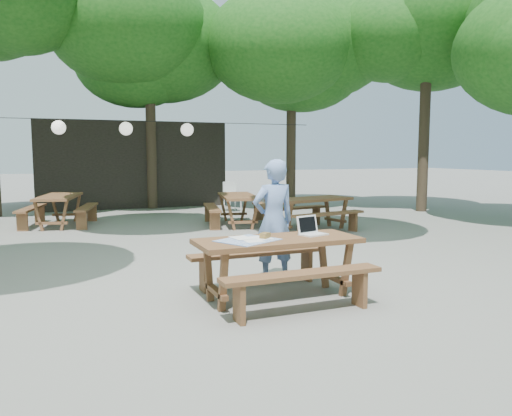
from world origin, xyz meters
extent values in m
plane|color=slate|center=(0.00, 0.00, 0.00)|extent=(80.00, 80.00, 0.00)
cube|color=black|center=(0.50, 10.50, 1.40)|extent=(6.00, 3.00, 2.80)
cube|color=brown|center=(0.49, -1.73, 0.72)|extent=(2.00, 0.80, 0.06)
cube|color=brown|center=(0.49, -2.38, 0.45)|extent=(1.90, 0.28, 0.05)
cube|color=brown|center=(0.49, -1.08, 0.45)|extent=(1.90, 0.28, 0.05)
cube|color=brown|center=(0.49, -1.73, 0.34)|extent=(1.70, 0.70, 0.69)
cube|color=brown|center=(3.47, 2.92, 0.72)|extent=(2.11, 1.16, 0.06)
cube|color=brown|center=(3.59, 2.29, 0.45)|extent=(1.92, 0.63, 0.05)
cube|color=brown|center=(3.34, 3.56, 0.45)|extent=(1.92, 0.63, 0.05)
cube|color=brown|center=(3.47, 2.92, 0.34)|extent=(1.80, 1.01, 0.69)
cube|color=brown|center=(-1.87, 5.88, 0.72)|extent=(1.23, 2.13, 0.06)
cube|color=brown|center=(-1.24, 5.73, 0.45)|extent=(0.71, 1.91, 0.05)
cube|color=brown|center=(-2.50, 6.03, 0.45)|extent=(0.71, 1.91, 0.05)
cube|color=brown|center=(-1.87, 5.88, 0.34)|extent=(1.07, 1.81, 0.69)
cube|color=brown|center=(2.24, 4.35, 0.72)|extent=(1.21, 2.12, 0.06)
cube|color=brown|center=(2.87, 4.22, 0.45)|extent=(0.68, 1.92, 0.05)
cube|color=brown|center=(1.60, 4.49, 0.45)|extent=(0.68, 1.92, 0.05)
cube|color=brown|center=(2.24, 4.35, 0.34)|extent=(1.04, 1.81, 0.69)
imported|color=#7292D1|center=(0.78, -0.98, 0.85)|extent=(0.64, 0.44, 1.70)
cube|color=white|center=(3.10, 7.18, 0.40)|extent=(0.50, 0.50, 0.04)
cube|color=white|center=(3.08, 7.38, 0.66)|extent=(0.44, 0.10, 0.48)
cube|color=white|center=(3.10, 7.18, 0.19)|extent=(0.48, 0.48, 0.38)
cube|color=white|center=(1.01, -1.69, 0.76)|extent=(0.38, 0.31, 0.02)
cube|color=white|center=(0.98, -1.58, 0.88)|extent=(0.33, 0.15, 0.23)
cube|color=black|center=(0.98, -1.58, 0.88)|extent=(0.28, 0.12, 0.19)
cube|color=#3563B6|center=(0.10, -1.73, 0.75)|extent=(0.83, 0.79, 0.01)
cube|color=white|center=(0.14, -1.78, 0.76)|extent=(0.22, 0.30, 0.00)
cube|color=white|center=(0.29, -1.67, 0.76)|extent=(0.25, 0.33, 0.00)
cube|color=white|center=(0.07, -1.60, 0.76)|extent=(0.24, 0.32, 0.00)
cube|color=brown|center=(0.33, -1.71, 0.80)|extent=(0.16, 0.15, 0.06)
cylinder|color=black|center=(0.50, 6.00, 2.60)|extent=(9.00, 0.02, 0.02)
sphere|color=white|center=(-1.80, 6.00, 2.40)|extent=(0.34, 0.34, 0.34)
sphere|color=white|center=(-0.20, 6.00, 2.40)|extent=(0.34, 0.34, 0.34)
sphere|color=white|center=(1.40, 6.00, 2.40)|extent=(0.34, 0.34, 0.34)
cylinder|color=#2D2319|center=(1.00, 9.00, 2.45)|extent=(0.32, 0.32, 4.90)
ellipsoid|color=#165416|center=(1.00, 9.00, 5.20)|extent=(4.69, 4.69, 3.52)
cylinder|color=#2D2319|center=(5.50, 8.00, 2.48)|extent=(0.32, 0.32, 4.96)
ellipsoid|color=#165416|center=(5.50, 8.00, 5.26)|extent=(4.91, 4.91, 3.68)
cylinder|color=#2D2319|center=(8.50, 5.00, 2.44)|extent=(0.32, 0.32, 4.87)
ellipsoid|color=#165416|center=(8.50, 5.00, 5.17)|extent=(4.50, 4.50, 3.37)
camera|label=1|loc=(-2.04, -7.16, 1.78)|focal=35.00mm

